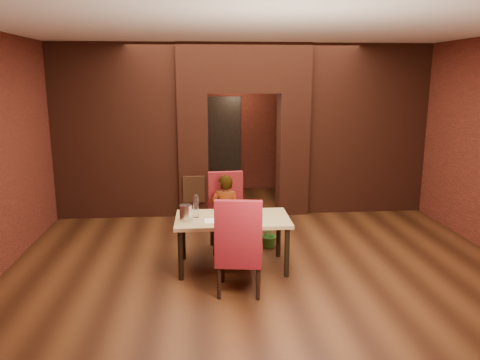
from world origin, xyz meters
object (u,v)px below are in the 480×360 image
object	(u,v)px
person_seated	(226,214)
wine_bucket	(186,213)
chair_far	(228,213)
water_bottle	(196,206)
wine_glass_a	(227,209)
wine_glass_b	(230,210)
chair_near	(240,244)
wine_glass_c	(255,209)
dining_table	(233,243)
potted_plant	(269,234)

from	to	relation	value
person_seated	wine_bucket	bearing A→B (deg)	58.87
chair_far	water_bottle	world-z (taller)	chair_far
chair_far	wine_bucket	distance (m)	1.01
wine_glass_a	wine_glass_b	bearing A→B (deg)	9.44
chair_near	wine_glass_b	xyz separation A→B (m)	(-0.06, 0.76, 0.21)
person_seated	wine_glass_a	world-z (taller)	person_seated
wine_glass_c	water_bottle	size ratio (longest dim) A/B	0.64
chair_far	wine_bucket	world-z (taller)	chair_far
person_seated	water_bottle	bearing A→B (deg)	60.70
dining_table	wine_glass_c	size ratio (longest dim) A/B	7.56
person_seated	potted_plant	size ratio (longest dim) A/B	2.75
water_bottle	dining_table	bearing A→B (deg)	-6.38
water_bottle	wine_glass_b	bearing A→B (deg)	-3.46
person_seated	potted_plant	distance (m)	0.79
chair_far	chair_near	xyz separation A→B (m)	(0.06, -1.43, 0.02)
wine_glass_c	wine_glass_a	bearing A→B (deg)	-177.35
wine_glass_b	potted_plant	distance (m)	1.15
chair_far	person_seated	distance (m)	0.08
wine_glass_a	dining_table	bearing A→B (deg)	-12.91
chair_far	person_seated	world-z (taller)	person_seated
chair_near	water_bottle	size ratio (longest dim) A/B	3.81
chair_near	wine_glass_b	world-z (taller)	chair_near
dining_table	water_bottle	world-z (taller)	water_bottle
dining_table	potted_plant	xyz separation A→B (m)	(0.62, 0.75, -0.15)
chair_far	wine_glass_c	xyz separation A→B (m)	(0.34, -0.66, 0.24)
dining_table	person_seated	xyz separation A→B (m)	(-0.06, 0.62, 0.23)
water_bottle	chair_far	bearing A→B (deg)	54.17
potted_plant	chair_far	bearing A→B (deg)	-175.65
wine_glass_b	wine_glass_c	size ratio (longest dim) A/B	0.97
wine_glass_c	chair_near	bearing A→B (deg)	-109.67
wine_glass_a	wine_bucket	distance (m)	0.55
wine_glass_a	chair_far	bearing A→B (deg)	85.58
chair_near	potted_plant	distance (m)	1.64
wine_glass_a	water_bottle	size ratio (longest dim) A/B	0.71
dining_table	water_bottle	size ratio (longest dim) A/B	4.83
wine_glass_c	wine_bucket	size ratio (longest dim) A/B	0.97
chair_near	potted_plant	xyz separation A→B (m)	(0.59, 1.48, -0.39)
wine_glass_c	wine_glass_b	bearing A→B (deg)	-178.41
wine_bucket	potted_plant	size ratio (longest dim) A/B	0.48
chair_near	person_seated	distance (m)	1.36
wine_glass_a	wine_glass_b	xyz separation A→B (m)	(0.05, 0.01, -0.02)
dining_table	wine_glass_b	world-z (taller)	wine_glass_b
wine_glass_b	wine_bucket	xyz separation A→B (m)	(-0.60, -0.10, 0.01)
dining_table	chair_far	xyz separation A→B (m)	(-0.03, 0.70, 0.23)
dining_table	wine_glass_b	distance (m)	0.46
person_seated	wine_glass_a	xyz separation A→B (m)	(-0.02, -0.61, 0.24)
wine_glass_b	wine_glass_c	xyz separation A→B (m)	(0.34, 0.01, 0.00)
dining_table	wine_glass_a	xyz separation A→B (m)	(-0.08, 0.02, 0.48)
chair_far	wine_glass_c	world-z (taller)	chair_far
wine_glass_c	wine_bucket	xyz separation A→B (m)	(-0.94, -0.11, 0.00)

